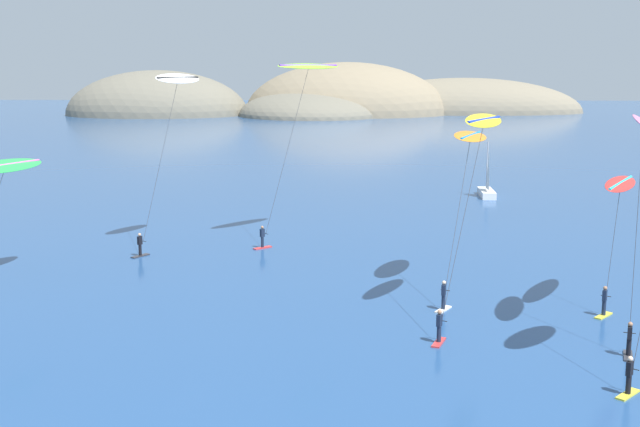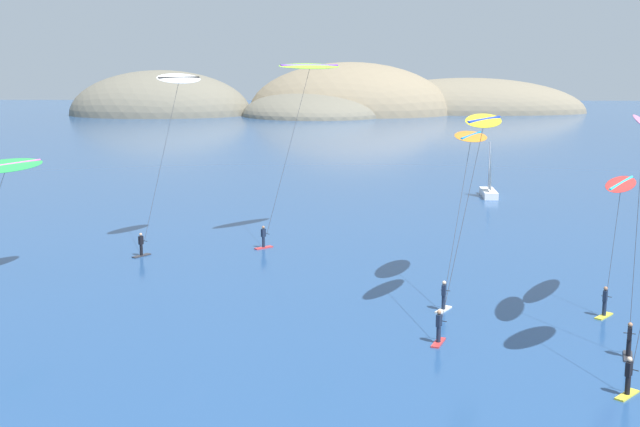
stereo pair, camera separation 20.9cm
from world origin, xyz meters
name	(u,v)px [view 1 (the left image)]	position (x,y,z in m)	size (l,w,h in m)	color
headland_island	(323,114)	(-1.84, 209.50, 0.00)	(146.70, 54.00, 29.02)	#7A705B
sailboat_near	(486,190)	(18.95, 64.49, 0.64)	(1.59, 5.92, 5.70)	white
kitesurfer_red	(619,193)	(19.21, 25.14, 6.54)	(4.08, 5.88, 7.37)	yellow
kitesurfer_white	(174,95)	(-8.58, 40.07, 11.40)	(4.57, 7.03, 13.00)	#2D2D33
kitesurfer_lime	(305,80)	(0.95, 42.66, 12.43)	(6.65, 6.95, 13.74)	red
kitesurfer_yellow	(480,139)	(11.10, 23.26, 9.67)	(4.86, 8.35, 11.04)	red
kitesurfer_orange	(469,147)	(11.43, 29.04, 8.71)	(4.32, 8.74, 9.63)	silver
kitesurfer_green	(3,173)	(-17.38, 29.90, 6.91)	(3.78, 7.29, 7.72)	#2D2D33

